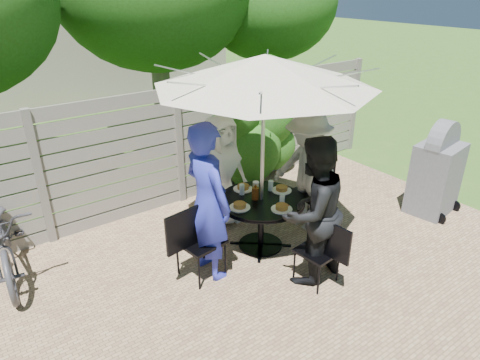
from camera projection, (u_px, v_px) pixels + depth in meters
backyard_envelope at (42, 6)px, 11.15m from camera, size 60.00×60.00×5.00m
patio_table at (261, 214)px, 5.49m from camera, size 1.15×1.15×0.71m
umbrella at (265, 71)px, 4.72m from camera, size 2.73×2.73×2.49m
chair_back at (216, 203)px, 6.26m from camera, size 0.46×0.64×0.85m
person_back at (221, 171)px, 5.94m from camera, size 0.83×0.57×1.63m
chair_left at (200, 255)px, 5.02m from camera, size 0.72×0.52×0.96m
person_left at (208, 202)px, 4.82m from camera, size 0.50×0.72×1.90m
chair_front at (317, 263)px, 4.93m from camera, size 0.46×0.64×0.86m
person_front at (312, 212)px, 4.75m from camera, size 0.90×0.73×1.77m
chair_right at (310, 204)px, 6.14m from camera, size 0.72×0.49×1.00m
person_right at (306, 172)px, 5.83m from camera, size 0.70×1.14×1.71m
plate_back at (243, 188)px, 5.64m from camera, size 0.26×0.26×0.06m
plate_left at (240, 206)px, 5.18m from camera, size 0.26×0.26×0.06m
plate_front at (282, 208)px, 5.14m from camera, size 0.26×0.26×0.06m
plate_right at (282, 189)px, 5.60m from camera, size 0.26×0.26×0.06m
glass_back at (242, 189)px, 5.49m from camera, size 0.07×0.07×0.14m
glass_front at (282, 199)px, 5.25m from camera, size 0.07×0.07×0.14m
glass_right at (271, 186)px, 5.60m from camera, size 0.07×0.07×0.14m
syrup_jug at (255, 193)px, 5.37m from camera, size 0.09×0.09×0.16m
coffee_cup at (256, 187)px, 5.59m from camera, size 0.08×0.08×0.12m
bicycle at (4, 237)px, 5.01m from camera, size 0.86×1.95×0.99m
bbq_grill at (436, 172)px, 6.30m from camera, size 0.78×0.64×1.44m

